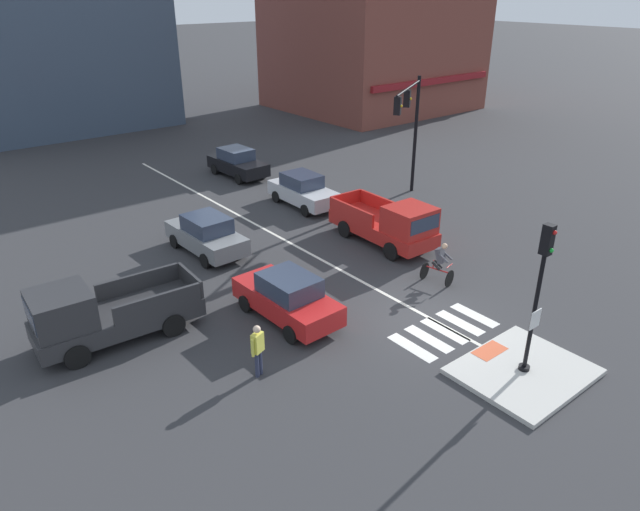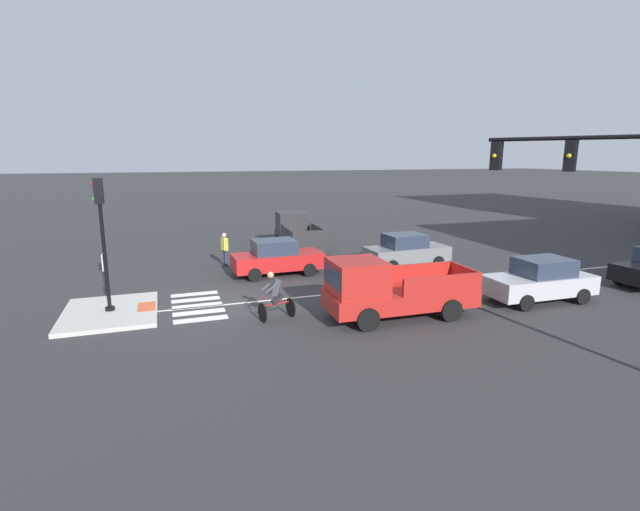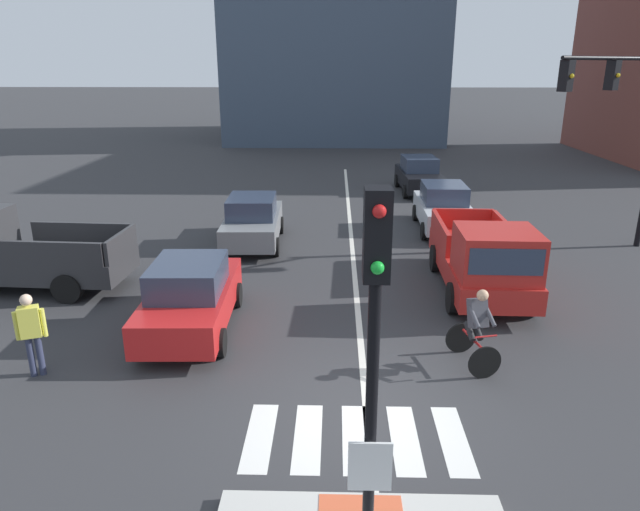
{
  "view_description": "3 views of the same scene",
  "coord_description": "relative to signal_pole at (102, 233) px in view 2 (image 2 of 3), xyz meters",
  "views": [
    {
      "loc": [
        -13.21,
        -10.71,
        10.27
      ],
      "look_at": [
        -1.37,
        4.08,
        1.35
      ],
      "focal_mm": 32.42,
      "sensor_mm": 36.0,
      "label": 1
    },
    {
      "loc": [
        16.9,
        -1.71,
        5.39
      ],
      "look_at": [
        0.69,
        3.78,
        1.72
      ],
      "focal_mm": 26.12,
      "sensor_mm": 36.0,
      "label": 2
    },
    {
      "loc": [
        -0.37,
        -8.47,
        5.66
      ],
      "look_at": [
        -0.73,
        4.96,
        1.17
      ],
      "focal_mm": 32.02,
      "sensor_mm": 36.0,
      "label": 3
    }
  ],
  "objects": [
    {
      "name": "ground_plane",
      "position": [
        0.0,
        3.69,
        -2.88
      ],
      "size": [
        300.0,
        300.0,
        0.0
      ],
      "primitive_type": "plane",
      "color": "#333335"
    },
    {
      "name": "traffic_island",
      "position": [
        0.0,
        0.01,
        -2.8
      ],
      "size": [
        3.73,
        3.08,
        0.15
      ],
      "primitive_type": "cube",
      "color": "beige",
      "rests_on": "ground"
    },
    {
      "name": "tactile_pad_front",
      "position": [
        0.0,
        1.2,
        -2.72
      ],
      "size": [
        1.1,
        0.6,
        0.01
      ],
      "primitive_type": "cube",
      "color": "#DB5B38",
      "rests_on": "traffic_island"
    },
    {
      "name": "signal_pole",
      "position": [
        0.0,
        0.0,
        0.0
      ],
      "size": [
        0.44,
        0.38,
        4.53
      ],
      "color": "black",
      "rests_on": "traffic_island"
    },
    {
      "name": "crosswalk_stripe_a",
      "position": [
        -1.55,
        2.94,
        -2.87
      ],
      "size": [
        0.44,
        1.8,
        0.01
      ],
      "primitive_type": "cube",
      "color": "silver",
      "rests_on": "ground"
    },
    {
      "name": "crosswalk_stripe_b",
      "position": [
        -0.77,
        2.94,
        -2.87
      ],
      "size": [
        0.44,
        1.8,
        0.01
      ],
      "primitive_type": "cube",
      "color": "silver",
      "rests_on": "ground"
    },
    {
      "name": "crosswalk_stripe_c",
      "position": [
        0.0,
        2.94,
        -2.87
      ],
      "size": [
        0.44,
        1.8,
        0.01
      ],
      "primitive_type": "cube",
      "color": "silver",
      "rests_on": "ground"
    },
    {
      "name": "crosswalk_stripe_d",
      "position": [
        0.77,
        2.94,
        -2.87
      ],
      "size": [
        0.44,
        1.8,
        0.01
      ],
      "primitive_type": "cube",
      "color": "silver",
      "rests_on": "ground"
    },
    {
      "name": "crosswalk_stripe_e",
      "position": [
        1.55,
        2.94,
        -2.87
      ],
      "size": [
        0.44,
        1.8,
        0.01
      ],
      "primitive_type": "cube",
      "color": "silver",
      "rests_on": "ground"
    },
    {
      "name": "lane_centre_line",
      "position": [
        0.21,
        13.69,
        -2.87
      ],
      "size": [
        0.14,
        28.0,
        0.01
      ],
      "primitive_type": "cube",
      "color": "silver",
      "rests_on": "ground"
    },
    {
      "name": "traffic_light_mast",
      "position": [
        8.25,
        12.61,
        1.37
      ],
      "size": [
        4.23,
        2.62,
        6.09
      ],
      "color": "black",
      "rests_on": "ground"
    },
    {
      "name": "car_red_westbound_near",
      "position": [
        -3.54,
        6.79,
        -2.07
      ],
      "size": [
        1.94,
        4.15,
        1.64
      ],
      "color": "red",
      "rests_on": "ground"
    },
    {
      "name": "car_grey_westbound_far",
      "position": [
        -3.06,
        13.25,
        -2.07
      ],
      "size": [
        1.96,
        4.16,
        1.64
      ],
      "color": "slate",
      "rests_on": "ground"
    },
    {
      "name": "car_silver_eastbound_far",
      "position": [
        3.53,
        15.26,
        -2.07
      ],
      "size": [
        1.91,
        4.13,
        1.64
      ],
      "color": "silver",
      "rests_on": "ground"
    },
    {
      "name": "pickup_truck_red_eastbound_mid",
      "position": [
        3.41,
        8.95,
        -1.9
      ],
      "size": [
        2.16,
        5.15,
        2.08
      ],
      "color": "red",
      "rests_on": "ground"
    },
    {
      "name": "pickup_truck_charcoal_cross_left",
      "position": [
        -8.85,
        9.26,
        -1.9
      ],
      "size": [
        5.2,
        2.26,
        2.08
      ],
      "color": "#2D2D30",
      "rests_on": "ground"
    },
    {
      "name": "cyclist",
      "position": [
        2.38,
        5.31,
        -2.01
      ],
      "size": [
        0.89,
        1.21,
        1.68
      ],
      "color": "black",
      "rests_on": "ground"
    },
    {
      "name": "pedestrian_at_curb_left",
      "position": [
        -6.04,
        4.75,
        -1.9
      ],
      "size": [
        0.52,
        0.33,
        1.67
      ],
      "color": "#2D334C",
      "rests_on": "ground"
    }
  ]
}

